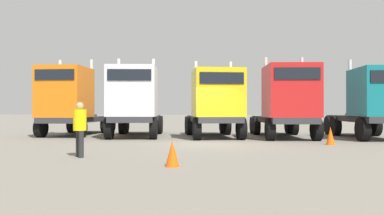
{
  "coord_description": "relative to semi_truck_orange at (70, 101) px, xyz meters",
  "views": [
    {
      "loc": [
        1.35,
        -15.38,
        1.44
      ],
      "look_at": [
        -1.2,
        4.27,
        1.6
      ],
      "focal_mm": 33.23,
      "sensor_mm": 36.0,
      "label": 1
    }
  ],
  "objects": [
    {
      "name": "traffic_cone_mid",
      "position": [
        13.22,
        -3.44,
        -1.59
      ],
      "size": [
        0.36,
        0.36,
        0.75
      ],
      "primitive_type": "cone",
      "color": "#F2590C",
      "rests_on": "ground"
    },
    {
      "name": "semi_truck_orange",
      "position": [
        0.0,
        0.0,
        0.0
      ],
      "size": [
        2.77,
        6.33,
        4.4
      ],
      "rotation": [
        0.0,
        0.0,
        -1.53
      ],
      "color": "#333338",
      "rests_on": "ground"
    },
    {
      "name": "semi_truck_red",
      "position": [
        11.86,
        -0.36,
        -0.07
      ],
      "size": [
        3.21,
        6.63,
        4.25
      ],
      "rotation": [
        0.0,
        0.0,
        -1.46
      ],
      "color": "#333338",
      "rests_on": "ground"
    },
    {
      "name": "semi_truck_white",
      "position": [
        3.92,
        -0.59,
        -0.07
      ],
      "size": [
        3.48,
        6.64,
        4.27
      ],
      "rotation": [
        0.0,
        0.0,
        -1.41
      ],
      "color": "#333338",
      "rests_on": "ground"
    },
    {
      "name": "semi_truck_yellow",
      "position": [
        8.21,
        -0.45,
        -0.14
      ],
      "size": [
        3.8,
        6.35,
        4.08
      ],
      "rotation": [
        0.0,
        0.0,
        -1.34
      ],
      "color": "#333338",
      "rests_on": "ground"
    },
    {
      "name": "semi_truck_teal",
      "position": [
        16.15,
        -0.27,
        -0.12
      ],
      "size": [
        2.94,
        6.26,
        4.08
      ],
      "rotation": [
        0.0,
        0.0,
        -1.5
      ],
      "color": "#333338",
      "rests_on": "ground"
    },
    {
      "name": "ground",
      "position": [
        8.03,
        -3.53,
        -1.97
      ],
      "size": [
        200.0,
        200.0,
        0.0
      ],
      "primitive_type": "plane",
      "color": "slate"
    },
    {
      "name": "visitor_in_hivis",
      "position": [
        4.55,
        -8.52,
        -0.99
      ],
      "size": [
        0.56,
        0.56,
        1.69
      ],
      "rotation": [
        0.0,
        0.0,
        3.86
      ],
      "color": "#272727",
      "rests_on": "ground"
    },
    {
      "name": "traffic_cone_far",
      "position": [
        7.72,
        -9.97,
        -1.63
      ],
      "size": [
        0.36,
        0.36,
        0.67
      ],
      "primitive_type": "cone",
      "color": "#F2590C",
      "rests_on": "ground"
    }
  ]
}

